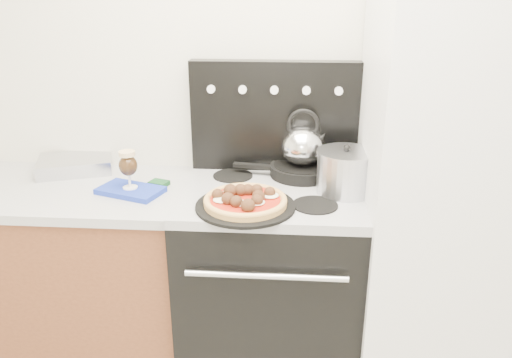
# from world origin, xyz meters

# --- Properties ---
(room_shell) EXTENTS (3.52, 3.01, 2.52)m
(room_shell) POSITION_xyz_m (0.00, 0.29, 1.25)
(room_shell) COLOR beige
(room_shell) RESTS_ON ground
(base_cabinet) EXTENTS (1.45, 0.60, 0.86)m
(base_cabinet) POSITION_xyz_m (-1.02, 1.20, 0.43)
(base_cabinet) COLOR brown
(base_cabinet) RESTS_ON ground
(countertop) EXTENTS (1.48, 0.63, 0.04)m
(countertop) POSITION_xyz_m (-1.02, 1.20, 0.88)
(countertop) COLOR #B5B5B7
(countertop) RESTS_ON base_cabinet
(stove_body) EXTENTS (0.76, 0.65, 0.88)m
(stove_body) POSITION_xyz_m (0.08, 1.18, 0.44)
(stove_body) COLOR black
(stove_body) RESTS_ON ground
(cooktop) EXTENTS (0.76, 0.65, 0.04)m
(cooktop) POSITION_xyz_m (0.08, 1.18, 0.90)
(cooktop) COLOR #ADADB2
(cooktop) RESTS_ON stove_body
(backguard) EXTENTS (0.76, 0.08, 0.50)m
(backguard) POSITION_xyz_m (0.08, 1.45, 1.17)
(backguard) COLOR black
(backguard) RESTS_ON cooktop
(fridge) EXTENTS (0.64, 0.68, 1.90)m
(fridge) POSITION_xyz_m (0.78, 1.15, 0.95)
(fridge) COLOR silver
(fridge) RESTS_ON ground
(foil_sheet) EXTENTS (0.39, 0.34, 0.07)m
(foil_sheet) POSITION_xyz_m (-0.86, 1.40, 0.93)
(foil_sheet) COLOR silver
(foil_sheet) RESTS_ON countertop
(oven_mitt) EXTENTS (0.31, 0.24, 0.02)m
(oven_mitt) POSITION_xyz_m (-0.52, 1.15, 0.91)
(oven_mitt) COLOR #1D35B0
(oven_mitt) RESTS_ON countertop
(beer_glass) EXTENTS (0.08, 0.08, 0.17)m
(beer_glass) POSITION_xyz_m (-0.52, 1.15, 1.01)
(beer_glass) COLOR #301E0F
(beer_glass) RESTS_ON oven_mitt
(pizza_pan) EXTENTS (0.42, 0.42, 0.01)m
(pizza_pan) POSITION_xyz_m (-0.01, 0.99, 0.93)
(pizza_pan) COLOR black
(pizza_pan) RESTS_ON cooktop
(pizza) EXTENTS (0.36, 0.36, 0.05)m
(pizza) POSITION_xyz_m (-0.01, 0.99, 0.96)
(pizza) COLOR tan
(pizza) RESTS_ON pizza_pan
(skillet) EXTENTS (0.33, 0.33, 0.05)m
(skillet) POSITION_xyz_m (0.21, 1.36, 0.95)
(skillet) COLOR black
(skillet) RESTS_ON cooktop
(tea_kettle) EXTENTS (0.23, 0.23, 0.22)m
(tea_kettle) POSITION_xyz_m (0.21, 1.36, 1.08)
(tea_kettle) COLOR white
(tea_kettle) RESTS_ON skillet
(stock_pot) EXTENTS (0.27, 0.27, 0.17)m
(stock_pot) POSITION_xyz_m (0.39, 1.18, 1.00)
(stock_pot) COLOR silver
(stock_pot) RESTS_ON cooktop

